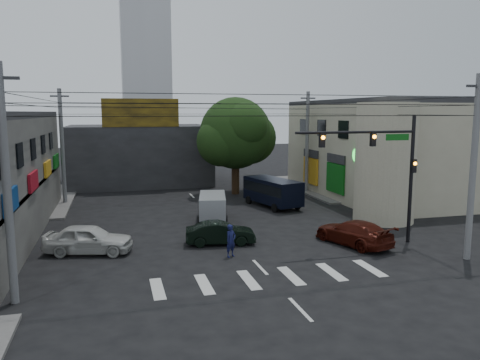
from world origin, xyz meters
name	(u,v)px	position (x,y,z in m)	size (l,w,h in m)	color
ground	(243,250)	(0.00, 0.00, 0.00)	(160.00, 160.00, 0.00)	black
sidewalk_far_right	(367,185)	(18.00, 18.00, 0.07)	(16.00, 16.00, 0.15)	#514F4C
building_right	(398,150)	(18.00, 13.00, 4.00)	(14.00, 18.00, 8.00)	#A29A80
corner_column	(385,163)	(11.00, 4.00, 4.00)	(4.00, 4.00, 8.00)	#A29A80
building_far	(139,154)	(-4.00, 26.00, 3.00)	(14.00, 10.00, 6.00)	#232326
billboard	(141,113)	(-4.00, 21.10, 7.30)	(7.00, 0.30, 2.60)	olive
tower_distant	(145,34)	(0.00, 70.00, 22.00)	(9.00, 9.00, 44.00)	silver
street_tree	(235,133)	(4.00, 17.00, 5.47)	(6.40, 6.40, 8.70)	black
traffic_gantry	(386,159)	(7.82, -1.00, 4.83)	(7.10, 0.35, 7.20)	black
utility_pole_near_left	(7,186)	(-10.50, -4.50, 4.60)	(0.32, 0.32, 9.20)	#59595B
utility_pole_near_right	(473,169)	(10.50, -4.50, 4.60)	(0.32, 0.32, 9.20)	#59595B
utility_pole_far_left	(62,147)	(-10.50, 16.00, 4.60)	(0.32, 0.32, 9.20)	#59595B
utility_pole_far_right	(307,143)	(10.50, 16.00, 4.60)	(0.32, 0.32, 9.20)	#59595B
dark_sedan	(220,233)	(-0.95, 1.37, 0.64)	(4.03, 1.90, 1.28)	black
white_compact	(89,239)	(-8.01, 1.51, 0.77)	(4.83, 2.88, 1.54)	beige
maroon_sedan	(353,233)	(6.20, -0.67, 0.70)	(3.36, 5.16, 1.39)	#3E1008
silver_minivan	(212,208)	(-0.18, 7.22, 0.89)	(2.54, 4.39, 1.77)	#AAACB2
navy_van	(272,193)	(5.33, 10.59, 1.09)	(3.42, 5.82, 2.19)	black
traffic_officer	(231,241)	(-0.94, -1.03, 0.85)	(0.74, 0.66, 1.69)	#11153E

